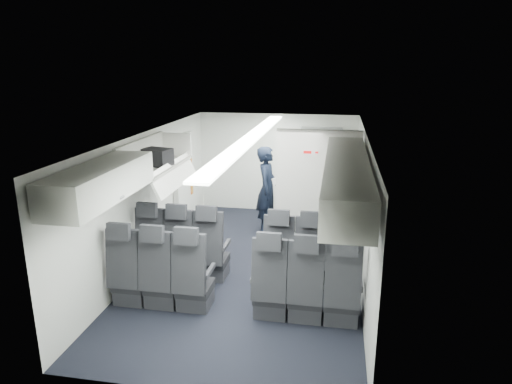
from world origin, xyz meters
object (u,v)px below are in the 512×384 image
(flight_attendant, at_px, (267,190))
(boarding_door, at_px, (184,182))
(galley_unit, at_px, (320,174))
(seat_row_mid, at_px, (231,285))
(carry_on_bag, at_px, (157,157))
(seat_row_front, at_px, (245,257))

(flight_attendant, bearing_deg, boarding_door, 97.33)
(galley_unit, bearing_deg, seat_row_mid, -102.88)
(boarding_door, distance_m, flight_attendant, 1.64)
(seat_row_mid, relative_size, flight_attendant, 1.98)
(galley_unit, height_order, carry_on_bag, carry_on_bag)
(seat_row_front, relative_size, boarding_door, 1.79)
(seat_row_front, height_order, boarding_door, boarding_door)
(seat_row_mid, xyz_separation_m, carry_on_bag, (-1.41, 1.19, 1.41))
(galley_unit, bearing_deg, seat_row_front, -106.28)
(boarding_door, bearing_deg, flight_attendant, 4.27)
(seat_row_mid, distance_m, flight_attendant, 3.14)
(boarding_door, relative_size, carry_on_bag, 4.39)
(seat_row_mid, xyz_separation_m, flight_attendant, (-0.01, 3.11, 0.44))
(carry_on_bag, bearing_deg, seat_row_front, 4.06)
(carry_on_bag, bearing_deg, galley_unit, 67.03)
(seat_row_mid, bearing_deg, flight_attendant, 90.16)
(flight_attendant, xyz_separation_m, carry_on_bag, (-1.40, -1.92, 0.97))
(flight_attendant, bearing_deg, galley_unit, -39.44)
(seat_row_mid, height_order, galley_unit, galley_unit)
(boarding_door, xyz_separation_m, carry_on_bag, (0.23, -1.80, 0.86))
(seat_row_mid, height_order, boarding_door, boarding_door)
(seat_row_front, height_order, seat_row_mid, same)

